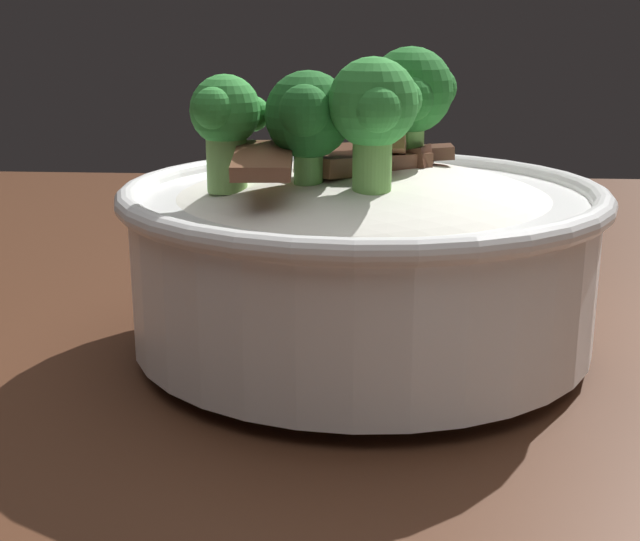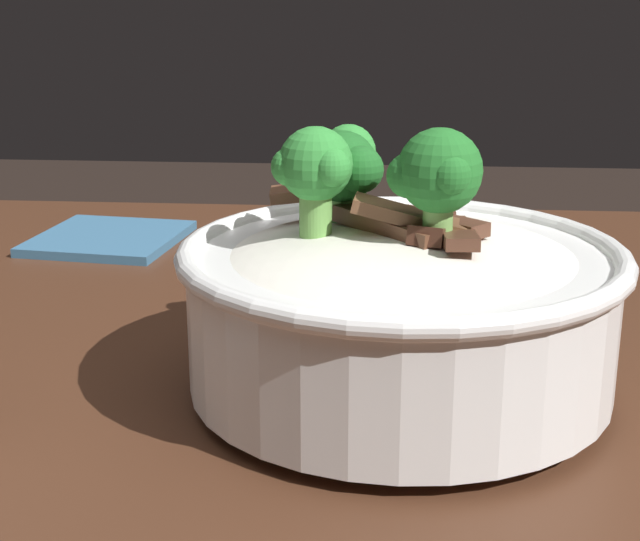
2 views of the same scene
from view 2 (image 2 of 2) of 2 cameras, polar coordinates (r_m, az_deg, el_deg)
name	(u,v)px [view 2 (image 2 of 2)]	position (r m, az deg, el deg)	size (l,w,h in m)	color
dining_table	(280,536)	(0.57, -2.47, -15.79)	(1.25, 1.00, 0.80)	#472819
rice_bowl	(399,292)	(0.53, 4.80, -1.33)	(0.25, 0.25, 0.16)	white
folded_napkin	(109,238)	(0.88, -12.66, 1.91)	(0.12, 0.13, 0.01)	#386689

